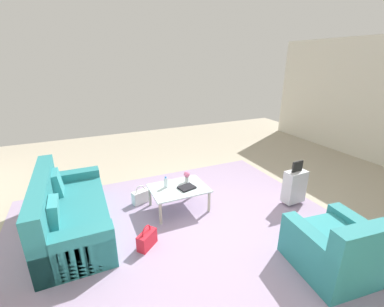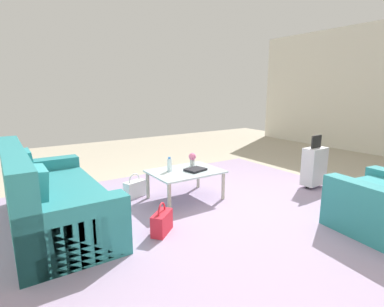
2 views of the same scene
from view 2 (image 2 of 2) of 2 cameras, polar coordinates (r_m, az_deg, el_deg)
name	(u,v)px [view 2 (image 2 of 2)]	position (r m, az deg, el deg)	size (l,w,h in m)	color
ground_plane	(229,204)	(4.24, 7.06, -9.46)	(12.00, 12.00, 0.00)	#A89E89
area_rug	(202,219)	(3.75, 1.97, -12.28)	(5.20, 4.40, 0.01)	#9984A3
couch	(46,202)	(3.80, -26.01, -8.23)	(0.95, 2.17, 0.94)	teal
coffee_table	(185,174)	(4.28, -1.28, -3.95)	(0.98, 0.73, 0.42)	silver
water_bottle	(169,165)	(4.22, -4.31, -2.14)	(0.06, 0.06, 0.20)	silver
coffee_table_book	(195,170)	(4.26, 0.66, -3.09)	(0.27, 0.22, 0.03)	black
flower_vase	(192,158)	(4.47, 0.06, -0.92)	(0.11, 0.11, 0.21)	#B2B7BC
suitcase_silver	(314,166)	(5.17, 22.26, -2.17)	(0.41, 0.24, 0.85)	#B7B7BC
handbag_red	(162,222)	(3.38, -5.76, -12.90)	(0.33, 0.31, 0.36)	red
handbag_white	(135,188)	(4.50, -10.84, -6.54)	(0.35, 0.23, 0.36)	white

